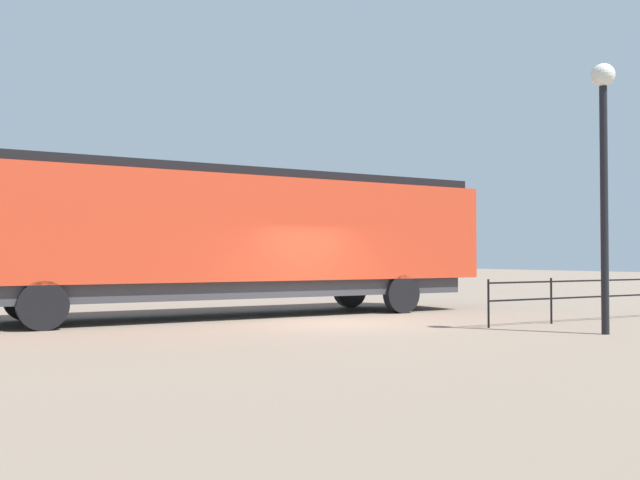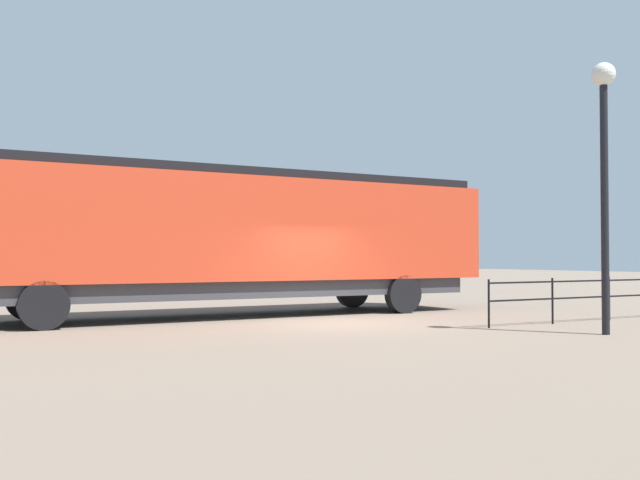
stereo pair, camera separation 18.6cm
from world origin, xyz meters
name	(u,v)px [view 1 (the left image)]	position (x,y,z in m)	size (l,w,h in m)	color
ground_plane	(339,323)	(0.00, 0.00, 0.00)	(120.00, 120.00, 0.00)	#756656
locomotive	(244,235)	(-3.16, -1.15, 2.23)	(3.10, 15.24, 3.96)	red
lamp_post	(604,145)	(4.90, 3.55, 3.98)	(0.49, 0.49, 5.71)	black
platform_fence	(607,292)	(2.69, 6.44, 0.73)	(0.05, 8.21, 1.11)	black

